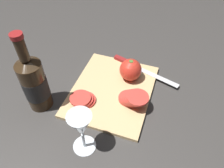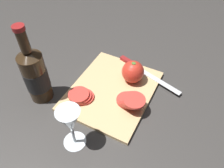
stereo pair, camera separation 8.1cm
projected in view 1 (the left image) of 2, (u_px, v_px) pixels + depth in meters
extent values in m
plane|color=#383533|center=(111.00, 89.00, 0.85)|extent=(3.00, 3.00, 0.00)
cube|color=tan|center=(112.00, 91.00, 0.84)|extent=(0.36, 0.29, 0.01)
cylinder|color=#332314|center=(35.00, 86.00, 0.73)|extent=(0.08, 0.08, 0.19)
cone|color=#332314|center=(26.00, 62.00, 0.66)|extent=(0.08, 0.08, 0.02)
cylinder|color=#332314|center=(21.00, 49.00, 0.62)|extent=(0.03, 0.03, 0.08)
cylinder|color=maroon|center=(16.00, 36.00, 0.59)|extent=(0.04, 0.04, 0.01)
cylinder|color=black|center=(36.00, 87.00, 0.74)|extent=(0.08, 0.08, 0.08)
cylinder|color=silver|center=(85.00, 146.00, 0.69)|extent=(0.07, 0.07, 0.00)
cylinder|color=silver|center=(84.00, 140.00, 0.66)|extent=(0.01, 0.01, 0.07)
cone|color=silver|center=(81.00, 126.00, 0.60)|extent=(0.07, 0.07, 0.09)
cone|color=beige|center=(82.00, 131.00, 0.62)|extent=(0.03, 0.03, 0.04)
sphere|color=red|center=(130.00, 70.00, 0.85)|extent=(0.09, 0.09, 0.09)
cylinder|color=#47702D|center=(131.00, 62.00, 0.82)|extent=(0.02, 0.02, 0.01)
cube|color=silver|center=(156.00, 76.00, 0.88)|extent=(0.07, 0.19, 0.00)
cube|color=silver|center=(136.00, 66.00, 0.91)|extent=(0.02, 0.02, 0.01)
cube|color=maroon|center=(125.00, 61.00, 0.93)|extent=(0.05, 0.11, 0.01)
cylinder|color=#D63D33|center=(85.00, 100.00, 0.79)|extent=(0.08, 0.08, 0.01)
cylinder|color=#D63D33|center=(83.00, 99.00, 0.78)|extent=(0.08, 0.08, 0.01)
cylinder|color=#D63D33|center=(80.00, 98.00, 0.78)|extent=(0.08, 0.08, 0.01)
cylinder|color=#D63D33|center=(129.00, 98.00, 0.80)|extent=(0.08, 0.08, 0.01)
cylinder|color=#D63D33|center=(130.00, 98.00, 0.79)|extent=(0.08, 0.08, 0.01)
cylinder|color=#D63D33|center=(132.00, 98.00, 0.78)|extent=(0.08, 0.08, 0.01)
cylinder|color=#D63D33|center=(134.00, 98.00, 0.77)|extent=(0.08, 0.08, 0.01)
cylinder|color=#D63D33|center=(136.00, 98.00, 0.76)|extent=(0.08, 0.08, 0.01)
cylinder|color=#D63D33|center=(138.00, 97.00, 0.75)|extent=(0.08, 0.08, 0.01)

